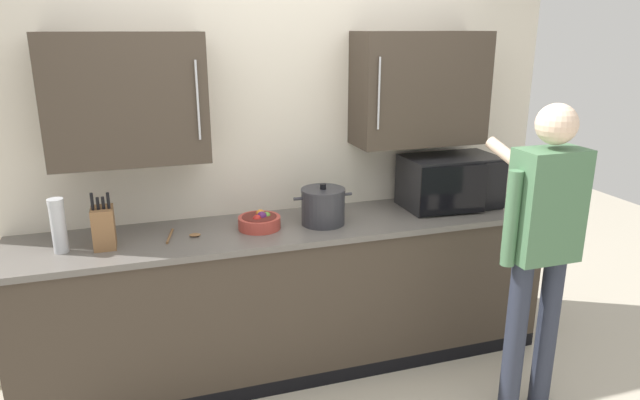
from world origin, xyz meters
name	(u,v)px	position (x,y,z in m)	size (l,w,h in m)	color
back_wall_tiled	(279,118)	(0.00, 1.13, 1.50)	(3.59, 0.44, 2.90)	beige
counter_unit	(294,296)	(0.00, 0.84, 0.46)	(3.15, 0.62, 0.92)	#3D3328
microwave_oven	(446,182)	(1.02, 0.87, 1.09)	(0.60, 0.40, 0.33)	black
stock_pot	(323,206)	(0.17, 0.80, 1.03)	(0.35, 0.26, 0.24)	#2D2D33
knife_block	(104,227)	(-1.03, 0.80, 1.03)	(0.11, 0.15, 0.30)	brown
wooden_spoon	(183,235)	(-0.63, 0.83, 0.93)	(0.20, 0.21, 0.02)	brown
thermos_flask	(58,225)	(-1.24, 0.80, 1.07)	(0.08, 0.08, 0.28)	#B7BABF
fruit_bowl	(260,221)	(-0.20, 0.83, 0.96)	(0.24, 0.24, 0.10)	#AD3D33
person_figure	(541,237)	(1.08, 0.03, 1.01)	(0.44, 0.64, 1.69)	#282D3D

